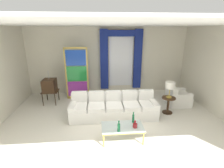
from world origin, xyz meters
name	(u,v)px	position (x,y,z in m)	size (l,w,h in m)	color
ground_plane	(114,124)	(0.00, 0.00, 0.00)	(16.00, 16.00, 0.00)	silver
wall_rear	(108,61)	(0.00, 3.06, 1.50)	(8.00, 0.12, 3.00)	silver
wall_right	(218,71)	(3.66, 0.60, 1.50)	(0.12, 7.00, 3.00)	silver
ceiling_slab	(112,25)	(0.00, 0.80, 3.02)	(8.00, 7.60, 0.04)	white
curtained_window	(121,56)	(0.60, 2.89, 1.74)	(2.00, 0.17, 2.70)	white
couch_white_long	(113,107)	(0.03, 0.56, 0.31)	(2.93, 0.96, 0.86)	white
coffee_table	(122,128)	(0.14, -0.82, 0.37)	(1.11, 0.61, 0.41)	silver
bottle_blue_decanter	(135,125)	(0.46, -0.90, 0.48)	(0.12, 0.12, 0.21)	maroon
bottle_crystal_tall	(119,127)	(0.01, -1.04, 0.53)	(0.07, 0.07, 0.31)	#196B3D
bottle_amber_squat	(133,118)	(0.46, -0.64, 0.54)	(0.06, 0.06, 0.32)	#196B3D
vintage_tv	(50,86)	(-2.41, 1.86, 0.73)	(0.62, 0.61, 1.35)	#382314
armchair_white	(177,98)	(2.63, 1.25, 0.29)	(0.86, 0.86, 0.80)	white
stained_glass_divider	(77,75)	(-1.36, 2.27, 1.06)	(0.95, 0.05, 2.20)	gold
peacock_figurine	(85,97)	(-1.02, 1.84, 0.22)	(0.44, 0.60, 0.50)	beige
round_side_table	(168,104)	(1.99, 0.59, 0.36)	(0.48, 0.48, 0.59)	#382314
table_lamp_brass	(170,86)	(1.99, 0.59, 1.03)	(0.32, 0.32, 0.57)	#B29338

